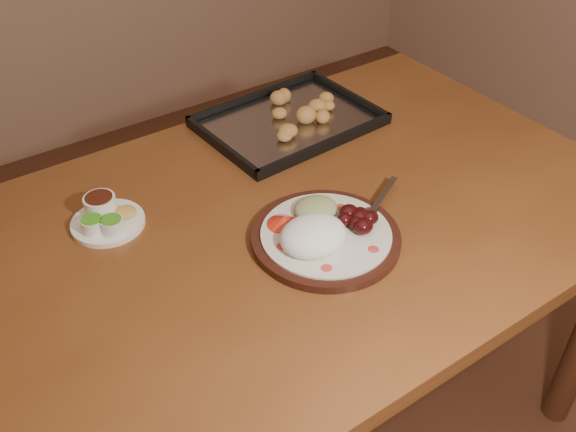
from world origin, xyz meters
TOP-DOWN VIEW (x-y plane):
  - dining_table at (0.07, 0.24)m, footprint 1.51×0.91m
  - dinner_plate at (0.11, 0.14)m, footprint 0.37×0.29m
  - condiment_saucer at (-0.21, 0.42)m, footprint 0.15×0.15m
  - baking_tray at (0.30, 0.53)m, footprint 0.42×0.32m

SIDE VIEW (x-z plane):
  - dining_table at x=0.07m, z-range 0.28..1.03m
  - baking_tray at x=0.30m, z-range 0.74..0.78m
  - condiment_saucer at x=-0.21m, z-range 0.74..0.79m
  - dinner_plate at x=0.11m, z-range 0.74..0.80m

